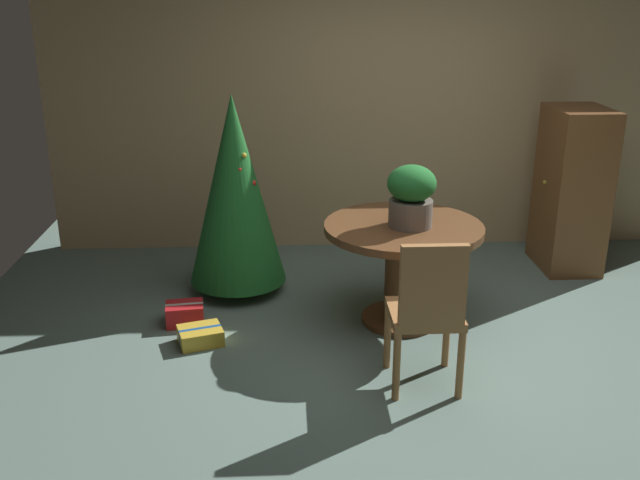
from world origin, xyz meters
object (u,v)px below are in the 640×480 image
at_px(wooden_chair_near, 428,308).
at_px(holiday_tree, 235,190).
at_px(wooden_cabinet, 572,190).
at_px(round_dining_table, 403,253).
at_px(flower_vase, 411,194).
at_px(gift_box_gold, 200,336).
at_px(gift_box_red, 185,314).

distance_m(wooden_chair_near, holiday_tree, 1.95).
bearing_deg(wooden_chair_near, wooden_cabinet, 50.57).
relative_size(round_dining_table, flower_vase, 2.59).
distance_m(flower_vase, wooden_cabinet, 1.87).
relative_size(flower_vase, gift_box_gold, 1.25).
height_order(round_dining_table, gift_box_gold, round_dining_table).
xyz_separation_m(wooden_chair_near, wooden_cabinet, (1.57, 1.90, 0.15)).
xyz_separation_m(wooden_chair_near, gift_box_red, (-1.53, 0.95, -0.45)).
bearing_deg(gift_box_red, flower_vase, -2.65).
bearing_deg(holiday_tree, gift_box_red, -121.38).
relative_size(holiday_tree, gift_box_red, 5.40).
xyz_separation_m(flower_vase, wooden_chair_near, (-0.04, -0.87, -0.43)).
xyz_separation_m(gift_box_gold, wooden_cabinet, (2.96, 1.26, 0.62)).
height_order(round_dining_table, wooden_chair_near, wooden_chair_near).
xyz_separation_m(round_dining_table, wooden_chair_near, (0.00, -0.91, 0.01)).
distance_m(round_dining_table, wooden_chair_near, 0.91).
xyz_separation_m(round_dining_table, flower_vase, (0.04, -0.04, 0.43)).
distance_m(wooden_chair_near, wooden_cabinet, 2.47).
bearing_deg(gift_box_gold, wooden_cabinet, 23.14).
distance_m(wooden_chair_near, gift_box_gold, 1.60).
bearing_deg(holiday_tree, flower_vase, -27.84).
xyz_separation_m(round_dining_table, wooden_cabinet, (1.57, 0.99, 0.16)).
distance_m(flower_vase, holiday_tree, 1.39).
bearing_deg(gift_box_red, wooden_chair_near, -31.67).
bearing_deg(round_dining_table, gift_box_red, 178.63).
bearing_deg(holiday_tree, round_dining_table, -27.19).
bearing_deg(flower_vase, gift_box_red, 177.35).
xyz_separation_m(flower_vase, gift_box_red, (-1.57, 0.07, -0.88)).
relative_size(flower_vase, wooden_cabinet, 0.31).
relative_size(round_dining_table, wooden_chair_near, 1.15).
xyz_separation_m(holiday_tree, gift_box_gold, (-0.21, -0.88, -0.76)).
bearing_deg(round_dining_table, holiday_tree, 152.81).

